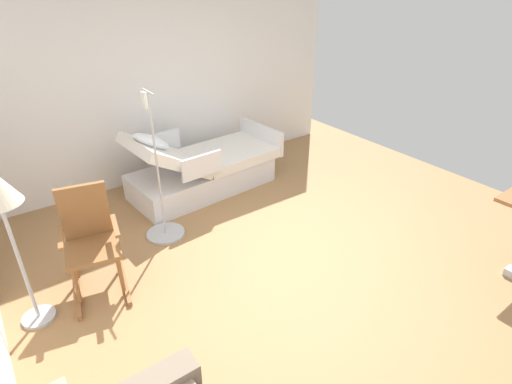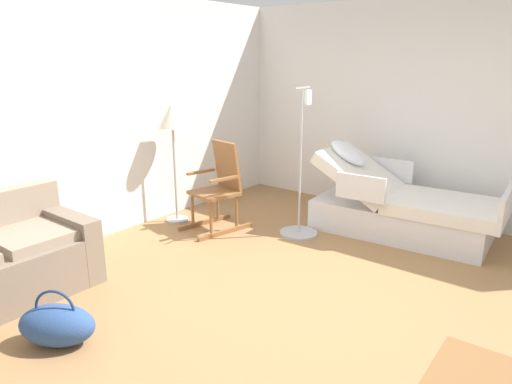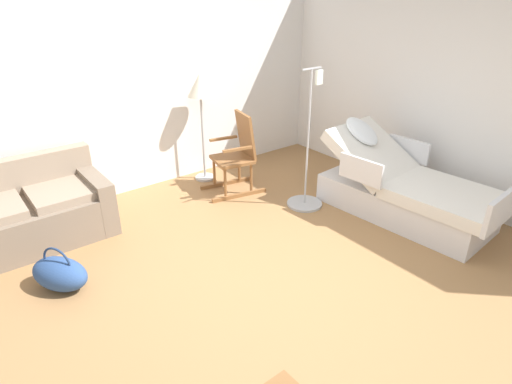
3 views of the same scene
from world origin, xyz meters
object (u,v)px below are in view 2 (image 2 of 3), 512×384
object	(u,v)px
rocking_chair	(219,188)
duffel_bag	(57,325)
floor_lamp	(172,124)
hospital_bed	(401,209)
iv_pole	(299,214)

from	to	relation	value
rocking_chair	duffel_bag	bearing A→B (deg)	-164.19
rocking_chair	duffel_bag	xyz separation A→B (m)	(-2.49, -0.70, -0.35)
rocking_chair	floor_lamp	distance (m)	0.95
floor_lamp	hospital_bed	bearing A→B (deg)	-61.46
floor_lamp	iv_pole	xyz separation A→B (m)	(0.56, -1.47, -0.98)
hospital_bed	rocking_chair	xyz separation A→B (m)	(-1.14, 1.79, 0.20)
floor_lamp	iv_pole	world-z (taller)	iv_pole
duffel_bag	rocking_chair	bearing A→B (deg)	15.81
hospital_bed	rocking_chair	bearing A→B (deg)	122.48
duffel_bag	hospital_bed	bearing A→B (deg)	-16.69
rocking_chair	iv_pole	distance (m)	1.00
floor_lamp	duffel_bag	size ratio (longest dim) A/B	2.30
rocking_chair	iv_pole	world-z (taller)	iv_pole
floor_lamp	iv_pole	size ratio (longest dim) A/B	0.88
hospital_bed	iv_pole	bearing A→B (deg)	128.66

